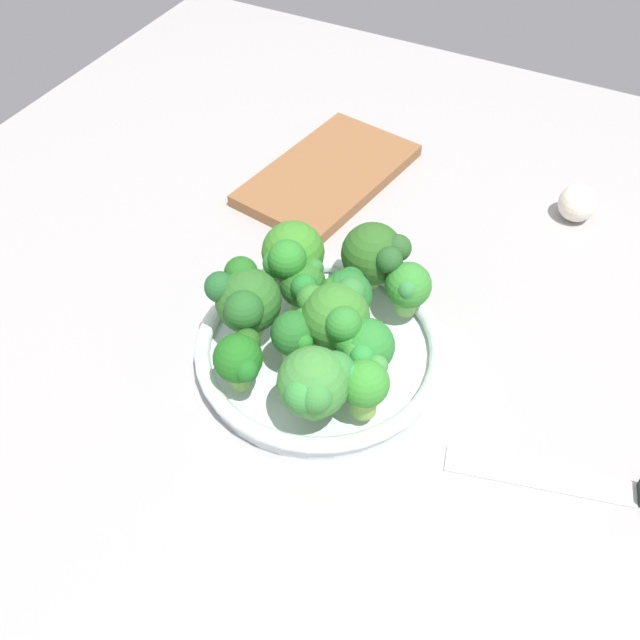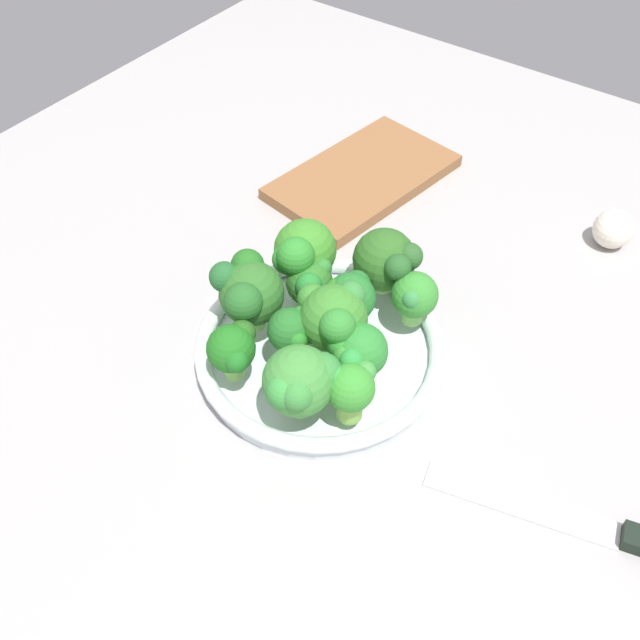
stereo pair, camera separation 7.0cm
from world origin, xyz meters
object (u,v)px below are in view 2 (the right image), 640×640
(broccoli_floret_4, at_px, (386,260))
(knife, at_px, (622,536))
(broccoli_floret_0, at_px, (301,382))
(broccoli_floret_7, at_px, (414,295))
(broccoli_floret_11, at_px, (356,352))
(garlic_bulb, at_px, (613,229))
(broccoli_floret_5, at_px, (233,349))
(broccoli_floret_8, at_px, (351,296))
(broccoli_floret_1, at_px, (248,291))
(broccoli_floret_3, at_px, (334,317))
(broccoli_floret_6, at_px, (292,331))
(bowl, at_px, (320,349))
(broccoli_floret_2, at_px, (309,285))
(broccoli_floret_9, at_px, (350,388))
(broccoli_floret_10, at_px, (303,252))
(cutting_board, at_px, (363,177))

(broccoli_floret_4, height_order, knife, broccoli_floret_4)
(broccoli_floret_0, bearing_deg, broccoli_floret_4, -171.96)
(broccoli_floret_7, xyz_separation_m, broccoli_floret_11, (0.10, -0.00, 0.01))
(broccoli_floret_0, xyz_separation_m, garlic_bulb, (-0.43, 0.14, -0.05))
(broccoli_floret_5, bearing_deg, broccoli_floret_8, 156.58)
(broccoli_floret_1, bearing_deg, broccoli_floret_5, 26.23)
(broccoli_floret_5, relative_size, knife, 0.23)
(garlic_bulb, bearing_deg, broccoli_floret_3, -24.00)
(broccoli_floret_6, bearing_deg, bowl, 163.59)
(broccoli_floret_2, bearing_deg, broccoli_floret_4, 145.06)
(broccoli_floret_9, xyz_separation_m, broccoli_floret_11, (-0.04, -0.02, 0.00))
(broccoli_floret_6, bearing_deg, broccoli_floret_5, -31.65)
(broccoli_floret_3, relative_size, broccoli_floret_11, 1.23)
(broccoli_floret_10, distance_m, garlic_bulb, 0.38)
(cutting_board, bearing_deg, broccoli_floret_5, 14.16)
(broccoli_floret_7, height_order, broccoli_floret_10, broccoli_floret_10)
(broccoli_floret_6, xyz_separation_m, broccoli_floret_11, (-0.01, 0.07, 0.00))
(bowl, height_order, broccoli_floret_0, broccoli_floret_0)
(bowl, height_order, cutting_board, bowl)
(bowl, relative_size, broccoli_floret_5, 4.14)
(cutting_board, bearing_deg, broccoli_floret_11, 32.08)
(broccoli_floret_4, distance_m, broccoli_floret_7, 0.05)
(broccoli_floret_1, bearing_deg, knife, 91.94)
(broccoli_floret_11, bearing_deg, broccoli_floret_2, -118.87)
(broccoli_floret_11, bearing_deg, broccoli_floret_4, -160.25)
(broccoli_floret_0, height_order, broccoli_floret_1, broccoli_floret_1)
(broccoli_floret_6, relative_size, garlic_bulb, 1.31)
(broccoli_floret_7, bearing_deg, bowl, -37.19)
(broccoli_floret_3, bearing_deg, garlic_bulb, 156.00)
(broccoli_floret_4, bearing_deg, broccoli_floret_2, -34.94)
(broccoli_floret_2, bearing_deg, garlic_bulb, 146.31)
(broccoli_floret_4, xyz_separation_m, broccoli_floret_6, (0.13, -0.02, -0.01))
(knife, bearing_deg, broccoli_floret_5, -78.89)
(broccoli_floret_4, relative_size, broccoli_floret_9, 1.17)
(bowl, height_order, broccoli_floret_11, broccoli_floret_11)
(broccoli_floret_0, xyz_separation_m, broccoli_floret_6, (-0.05, -0.05, -0.01))
(broccoli_floret_4, height_order, broccoli_floret_9, broccoli_floret_4)
(broccoli_floret_6, bearing_deg, garlic_bulb, 153.95)
(broccoli_floret_1, xyz_separation_m, broccoli_floret_2, (-0.05, 0.03, -0.02))
(broccoli_floret_6, xyz_separation_m, broccoli_floret_10, (-0.09, -0.05, 0.01))
(bowl, xyz_separation_m, broccoli_floret_5, (0.08, -0.04, 0.05))
(broccoli_floret_10, bearing_deg, broccoli_floret_3, 53.42)
(knife, bearing_deg, broccoli_floret_11, -87.91)
(broccoli_floret_4, relative_size, broccoli_floret_7, 1.24)
(broccoli_floret_1, bearing_deg, broccoli_floret_9, 77.13)
(bowl, bearing_deg, broccoli_floret_2, -129.83)
(broccoli_floret_3, bearing_deg, broccoli_floret_6, -46.34)
(broccoli_floret_5, relative_size, broccoli_floret_11, 0.92)
(broccoli_floret_1, xyz_separation_m, broccoli_floret_5, (0.06, 0.03, -0.01))
(broccoli_floret_1, height_order, broccoli_floret_10, broccoli_floret_10)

